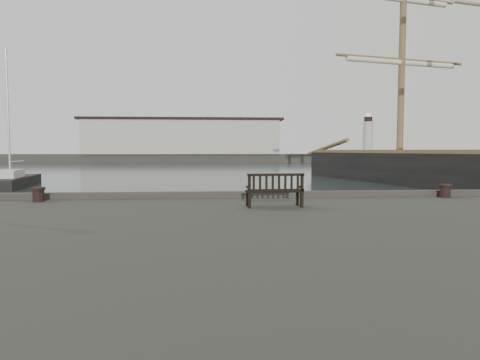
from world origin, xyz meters
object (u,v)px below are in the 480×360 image
at_px(bench, 274,196).
at_px(yacht_d, 12,184).
at_px(bollard_right, 445,191).
at_px(bollard_left, 38,195).

relative_size(bench, yacht_d, 0.12).
xyz_separation_m(bench, yacht_d, (-17.34, 25.17, -1.58)).
distance_m(bench, bollard_right, 5.55).
relative_size(bench, bollard_right, 3.61).
relative_size(bollard_left, yacht_d, 0.03).
bearing_deg(bench, bollard_left, 163.34).
bearing_deg(bollard_right, bench, -162.18).
height_order(bench, bollard_right, bench).
bearing_deg(bollard_right, yacht_d, 133.96).
bearing_deg(bollard_left, yacht_d, 115.33).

